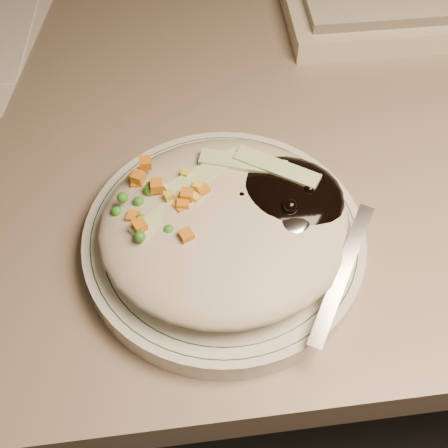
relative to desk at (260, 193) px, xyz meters
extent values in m
cube|color=gray|center=(0.00, 0.00, 0.18)|extent=(1.40, 0.70, 0.04)
cylinder|color=silver|center=(-0.07, -0.21, 0.21)|extent=(0.22, 0.22, 0.02)
torus|color=#144723|center=(-0.07, -0.21, 0.22)|extent=(0.21, 0.21, 0.00)
torus|color=#144723|center=(-0.07, -0.21, 0.22)|extent=(0.19, 0.19, 0.00)
ellipsoid|color=#BFB49B|center=(-0.07, -0.22, 0.24)|extent=(0.19, 0.18, 0.04)
ellipsoid|color=black|center=(-0.03, -0.20, 0.25)|extent=(0.10, 0.09, 0.03)
ellipsoid|color=orange|center=(-0.12, -0.20, 0.24)|extent=(0.08, 0.08, 0.02)
sphere|color=black|center=(-0.06, -0.20, 0.25)|extent=(0.01, 0.01, 0.01)
sphere|color=black|center=(-0.03, -0.20, 0.25)|extent=(0.01, 0.01, 0.01)
sphere|color=black|center=(-0.01, -0.20, 0.26)|extent=(0.01, 0.01, 0.01)
sphere|color=black|center=(-0.01, -0.19, 0.25)|extent=(0.01, 0.01, 0.01)
sphere|color=black|center=(-0.03, -0.22, 0.26)|extent=(0.01, 0.01, 0.01)
sphere|color=black|center=(-0.03, -0.20, 0.25)|extent=(0.01, 0.01, 0.01)
sphere|color=black|center=(-0.02, -0.19, 0.25)|extent=(0.01, 0.01, 0.01)
cube|color=orange|center=(-0.12, -0.19, 0.26)|extent=(0.01, 0.01, 0.01)
cube|color=orange|center=(-0.11, -0.21, 0.25)|extent=(0.01, 0.01, 0.01)
cube|color=orange|center=(-0.14, -0.17, 0.26)|extent=(0.01, 0.01, 0.01)
cube|color=orange|center=(-0.10, -0.20, 0.26)|extent=(0.01, 0.01, 0.01)
cube|color=orange|center=(-0.10, -0.21, 0.26)|extent=(0.01, 0.01, 0.01)
cube|color=orange|center=(-0.14, -0.17, 0.25)|extent=(0.01, 0.01, 0.01)
cube|color=orange|center=(-0.12, -0.19, 0.26)|extent=(0.01, 0.01, 0.01)
cube|color=orange|center=(-0.11, -0.21, 0.26)|extent=(0.01, 0.01, 0.01)
cube|color=orange|center=(-0.09, -0.19, 0.26)|extent=(0.01, 0.01, 0.01)
cube|color=orange|center=(-0.13, -0.17, 0.26)|extent=(0.01, 0.01, 0.01)
cube|color=orange|center=(-0.14, -0.22, 0.26)|extent=(0.01, 0.01, 0.01)
cube|color=orange|center=(-0.10, -0.23, 0.26)|extent=(0.01, 0.01, 0.01)
cube|color=orange|center=(-0.14, -0.21, 0.25)|extent=(0.01, 0.01, 0.01)
cube|color=orange|center=(-0.14, -0.17, 0.25)|extent=(0.01, 0.01, 0.01)
sphere|color=#388C28|center=(-0.10, -0.20, 0.25)|extent=(0.01, 0.01, 0.01)
sphere|color=#388C28|center=(-0.14, -0.23, 0.26)|extent=(0.01, 0.01, 0.01)
sphere|color=#388C28|center=(-0.14, -0.20, 0.26)|extent=(0.01, 0.01, 0.01)
sphere|color=#388C28|center=(-0.15, -0.20, 0.26)|extent=(0.01, 0.01, 0.01)
sphere|color=#388C28|center=(-0.11, -0.19, 0.25)|extent=(0.01, 0.01, 0.01)
sphere|color=#388C28|center=(-0.10, -0.22, 0.25)|extent=(0.01, 0.01, 0.01)
sphere|color=#388C28|center=(-0.12, -0.20, 0.25)|extent=(0.01, 0.01, 0.01)
sphere|color=#388C28|center=(-0.13, -0.22, 0.25)|extent=(0.01, 0.01, 0.01)
sphere|color=#388C28|center=(-0.15, -0.20, 0.25)|extent=(0.01, 0.01, 0.01)
sphere|color=#388C28|center=(-0.13, -0.19, 0.26)|extent=(0.01, 0.01, 0.01)
sphere|color=#388C28|center=(-0.13, -0.19, 0.26)|extent=(0.01, 0.01, 0.01)
sphere|color=#388C28|center=(-0.14, -0.21, 0.25)|extent=(0.01, 0.01, 0.01)
sphere|color=#388C28|center=(-0.12, -0.23, 0.26)|extent=(0.01, 0.01, 0.01)
sphere|color=#388C28|center=(-0.08, -0.18, 0.25)|extent=(0.01, 0.01, 0.01)
cube|color=yellow|center=(-0.11, -0.19, 0.25)|extent=(0.01, 0.01, 0.01)
cube|color=yellow|center=(-0.09, -0.20, 0.26)|extent=(0.01, 0.01, 0.01)
cube|color=yellow|center=(-0.12, -0.19, 0.25)|extent=(0.01, 0.01, 0.01)
cube|color=yellow|center=(-0.11, -0.20, 0.26)|extent=(0.01, 0.01, 0.01)
cube|color=yellow|center=(-0.12, -0.20, 0.25)|extent=(0.01, 0.01, 0.01)
cube|color=yellow|center=(-0.09, -0.19, 0.26)|extent=(0.01, 0.01, 0.01)
cube|color=yellow|center=(-0.10, -0.18, 0.26)|extent=(0.01, 0.01, 0.01)
cube|color=yellow|center=(-0.11, -0.20, 0.25)|extent=(0.01, 0.01, 0.01)
cube|color=#B2D18C|center=(-0.08, -0.18, 0.26)|extent=(0.07, 0.05, 0.00)
cube|color=#B2D18C|center=(-0.05, -0.17, 0.26)|extent=(0.07, 0.04, 0.00)
cube|color=#B2D18C|center=(-0.11, -0.21, 0.26)|extent=(0.06, 0.05, 0.00)
cube|color=#B2D18C|center=(-0.03, -0.18, 0.26)|extent=(0.06, 0.05, 0.00)
cube|color=#B2D18C|center=(-0.07, -0.22, 0.25)|extent=(0.07, 0.04, 0.00)
ellipsoid|color=silver|center=(-0.03, -0.22, 0.25)|extent=(0.05, 0.06, 0.01)
cube|color=silver|center=(0.00, -0.27, 0.24)|extent=(0.07, 0.10, 0.03)
camera|label=1|loc=(-0.11, -0.49, 0.63)|focal=50.00mm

